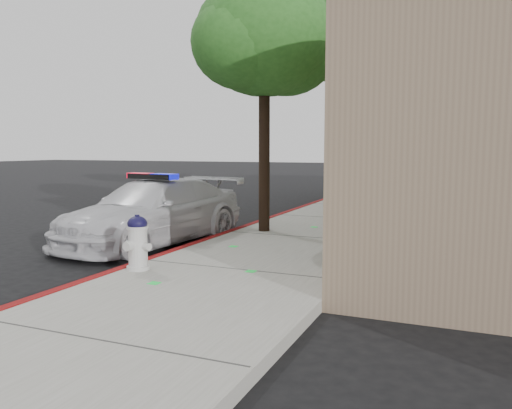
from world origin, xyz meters
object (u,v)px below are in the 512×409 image
object	(u,v)px
police_car	(153,211)
street_tree_near	(265,42)
street_tree_far	(371,81)
fire_hydrant	(137,242)
street_tree_mid	(336,37)

from	to	relation	value
police_car	street_tree_near	size ratio (longest dim) A/B	0.88
police_car	street_tree_near	xyz separation A→B (m)	(1.80, 1.48, 3.41)
street_tree_near	street_tree_far	world-z (taller)	street_tree_far
fire_hydrant	street_tree_near	bearing A→B (deg)	94.51
police_car	fire_hydrant	world-z (taller)	police_car
street_tree_mid	street_tree_far	size ratio (longest dim) A/B	1.19
street_tree_mid	street_tree_far	distance (m)	4.53
fire_hydrant	street_tree_far	world-z (taller)	street_tree_far
police_car	street_tree_mid	distance (m)	8.90
fire_hydrant	street_tree_near	distance (m)	5.32
police_car	street_tree_mid	world-z (taller)	street_tree_mid
police_car	fire_hydrant	xyz separation A→B (m)	(1.44, -2.51, -0.09)
street_tree_far	fire_hydrant	bearing A→B (deg)	-92.52
police_car	street_tree_near	world-z (taller)	street_tree_near
police_car	street_tree_far	world-z (taller)	street_tree_far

